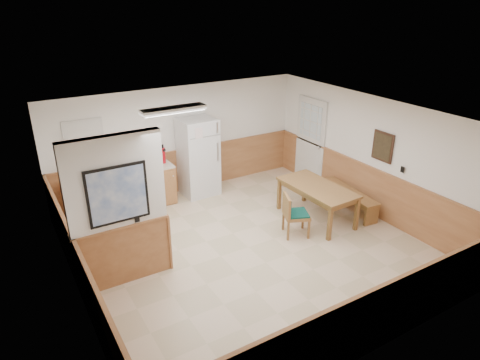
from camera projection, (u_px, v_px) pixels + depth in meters
ground at (248, 247)px, 8.00m from camera, size 6.00×6.00×0.00m
ceiling at (250, 117)px, 7.00m from camera, size 6.00×6.00×0.02m
back_wall at (180, 140)px, 9.86m from camera, size 6.00×0.02×2.50m
right_wall at (371, 156)px, 8.91m from camera, size 0.02×6.00×2.50m
left_wall at (71, 231)px, 6.08m from camera, size 0.02×6.00×2.50m
wainscot_back at (182, 171)px, 10.14m from camera, size 6.00×0.04×1.00m
wainscot_right at (366, 189)px, 9.20m from camera, size 0.04×6.00×1.00m
wainscot_left at (80, 274)px, 6.39m from camera, size 0.04×6.00×1.00m
partition_wall at (119, 214)px, 6.60m from camera, size 1.50×0.20×2.50m
kitchen_counter at (137, 188)px, 9.35m from camera, size 2.20×0.61×1.00m
exterior_door at (310, 141)px, 10.47m from camera, size 0.07×1.02×2.15m
kitchen_window at (85, 143)px, 8.73m from camera, size 0.80×0.04×1.00m
wall_painting at (383, 147)px, 8.54m from camera, size 0.04×0.50×0.60m
fluorescent_fixture at (173, 110)px, 7.67m from camera, size 1.20×0.30×0.09m
refrigerator at (198, 157)px, 9.83m from camera, size 0.82×0.73×1.82m
dining_table at (317, 190)px, 8.76m from camera, size 0.90×1.71×0.75m
dining_bench at (349, 195)px, 9.28m from camera, size 0.51×1.64×0.45m
dining_chair at (292, 212)px, 8.23m from camera, size 0.76×0.65×0.85m
fire_extinguisher at (163, 155)px, 9.44m from camera, size 0.14×0.14×0.43m
soap_bottle at (92, 173)px, 8.72m from camera, size 0.08×0.08×0.20m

